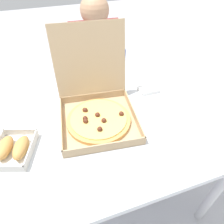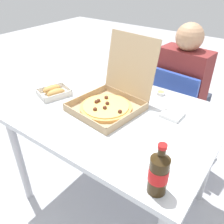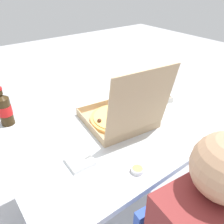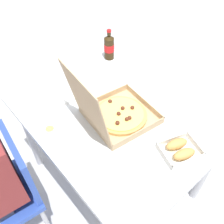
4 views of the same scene
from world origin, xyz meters
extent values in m
plane|color=#B2B2B7|center=(0.00, 0.00, 0.00)|extent=(10.00, 10.00, 0.00)
cube|color=silver|center=(0.00, 0.00, 0.74)|extent=(1.17, 0.88, 0.03)
cylinder|color=#B7B7BC|center=(-0.51, -0.37, 0.36)|extent=(0.05, 0.05, 0.72)
cylinder|color=#B7B7BC|center=(-0.51, 0.37, 0.36)|extent=(0.05, 0.05, 0.72)
cylinder|color=#B7B7BC|center=(0.51, 0.37, 0.36)|extent=(0.05, 0.05, 0.72)
cube|color=#2D4CAD|center=(0.14, 0.74, 0.43)|extent=(0.44, 0.44, 0.04)
cube|color=#2D4CAD|center=(0.13, 0.55, 0.64)|extent=(0.36, 0.07, 0.38)
cylinder|color=#B2B2B7|center=(0.33, 0.89, 0.21)|extent=(0.03, 0.03, 0.43)
cylinder|color=#B2B2B7|center=(-0.01, 0.93, 0.21)|extent=(0.03, 0.03, 0.43)
cylinder|color=#B2B2B7|center=(0.30, 0.55, 0.21)|extent=(0.03, 0.03, 0.43)
cylinder|color=#B2B2B7|center=(-0.04, 0.59, 0.21)|extent=(0.03, 0.03, 0.43)
cylinder|color=#333847|center=(0.25, 0.88, 0.23)|extent=(0.09, 0.09, 0.45)
cylinder|color=#333847|center=(0.07, 0.90, 0.23)|extent=(0.09, 0.09, 0.45)
cube|color=#333847|center=(0.24, 0.83, 0.50)|extent=(0.14, 0.31, 0.10)
cube|color=#333847|center=(0.07, 0.85, 0.50)|extent=(0.14, 0.31, 0.10)
cube|color=maroon|center=(0.14, 0.68, 0.76)|extent=(0.38, 0.22, 0.42)
sphere|color=tan|center=(0.14, 0.68, 1.06)|extent=(0.19, 0.19, 0.19)
cube|color=tan|center=(-0.05, -0.02, 0.76)|extent=(0.39, 0.39, 0.01)
cube|color=tan|center=(-0.07, -0.19, 0.78)|extent=(0.35, 0.05, 0.04)
cube|color=tan|center=(-0.22, 0.01, 0.78)|extent=(0.05, 0.35, 0.04)
cube|color=tan|center=(0.12, -0.04, 0.78)|extent=(0.05, 0.35, 0.04)
cube|color=tan|center=(-0.03, 0.16, 0.78)|extent=(0.35, 0.05, 0.04)
cube|color=tan|center=(-0.02, 0.19, 0.97)|extent=(0.36, 0.12, 0.35)
cylinder|color=tan|center=(-0.05, -0.02, 0.77)|extent=(0.30, 0.30, 0.02)
cylinder|color=#EAC666|center=(-0.05, -0.02, 0.78)|extent=(0.27, 0.27, 0.01)
sphere|color=#562819|center=(-0.07, -0.09, 0.79)|extent=(0.02, 0.02, 0.02)
sphere|color=#562819|center=(-0.10, 0.05, 0.79)|extent=(0.02, 0.02, 0.02)
sphere|color=#562819|center=(-0.11, -0.01, 0.79)|extent=(0.02, 0.02, 0.02)
sphere|color=#562819|center=(-0.05, 0.00, 0.79)|extent=(0.02, 0.02, 0.02)
sphere|color=#562819|center=(-0.10, 0.05, 0.79)|extent=(0.02, 0.02, 0.02)
sphere|color=#562819|center=(-0.11, -0.02, 0.79)|extent=(0.02, 0.02, 0.02)
sphere|color=#562819|center=(0.06, -0.03, 0.79)|extent=(0.02, 0.02, 0.02)
sphere|color=#562819|center=(-0.03, -0.05, 0.79)|extent=(0.02, 0.02, 0.02)
cube|color=white|center=(-0.43, -0.07, 0.76)|extent=(0.20, 0.23, 0.00)
cube|color=silver|center=(-0.46, -0.16, 0.78)|extent=(0.14, 0.05, 0.03)
cube|color=silver|center=(-0.40, 0.02, 0.78)|extent=(0.14, 0.05, 0.03)
cube|color=silver|center=(-0.50, -0.05, 0.78)|extent=(0.07, 0.18, 0.03)
cube|color=silver|center=(-0.36, -0.09, 0.78)|extent=(0.07, 0.18, 0.03)
ellipsoid|color=tan|center=(-0.46, -0.06, 0.78)|extent=(0.09, 0.13, 0.05)
ellipsoid|color=tan|center=(-0.40, -0.08, 0.78)|extent=(0.09, 0.13, 0.05)
cylinder|color=#33230F|center=(0.46, -0.36, 0.83)|extent=(0.07, 0.07, 0.16)
cone|color=#33230F|center=(0.46, -0.36, 0.93)|extent=(0.07, 0.07, 0.02)
cylinder|color=#33230F|center=(0.46, -0.36, 0.95)|extent=(0.03, 0.03, 0.02)
cylinder|color=red|center=(0.46, -0.36, 0.97)|extent=(0.03, 0.03, 0.01)
cylinder|color=red|center=(0.46, -0.36, 0.84)|extent=(0.07, 0.07, 0.06)
cube|color=white|center=(0.42, -0.16, 0.75)|extent=(0.25, 0.21, 0.00)
cube|color=white|center=(0.29, 0.15, 0.76)|extent=(0.11, 0.11, 0.02)
cylinder|color=white|center=(0.12, 0.35, 0.76)|extent=(0.06, 0.06, 0.02)
cylinder|color=#DBBC66|center=(0.12, 0.35, 0.77)|extent=(0.05, 0.05, 0.01)
camera|label=1|loc=(-0.21, -0.68, 1.44)|focal=32.31mm
camera|label=2|loc=(0.67, -0.94, 1.48)|focal=37.80mm
camera|label=3|loc=(0.63, 0.84, 1.48)|focal=36.53mm
camera|label=4|loc=(-0.74, 0.65, 1.77)|focal=38.96mm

